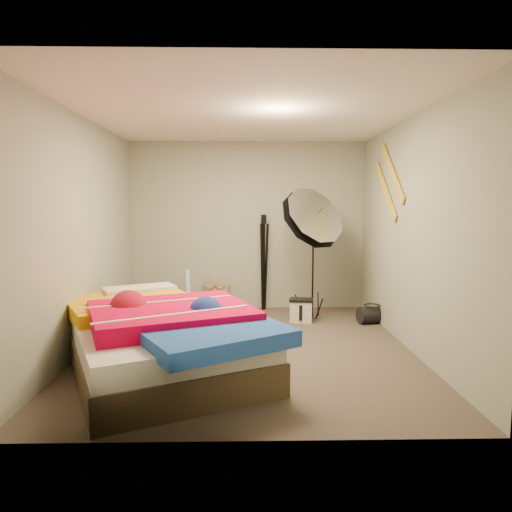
{
  "coord_description": "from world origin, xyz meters",
  "views": [
    {
      "loc": [
        -0.02,
        -4.87,
        1.55
      ],
      "look_at": [
        0.1,
        0.6,
        0.95
      ],
      "focal_mm": 32.0,
      "sensor_mm": 36.0,
      "label": 1
    }
  ],
  "objects_px": {
    "photo_umbrella": "(310,220)",
    "bed": "(162,336)",
    "camera_tripod": "(264,256)",
    "duffel_bag": "(372,315)",
    "tote_bag": "(217,297)",
    "wrapping_roll": "(188,292)",
    "camera_case": "(301,311)"
  },
  "relations": [
    {
      "from": "wrapping_roll",
      "to": "camera_case",
      "type": "relative_size",
      "value": 2.21
    },
    {
      "from": "tote_bag",
      "to": "bed",
      "type": "relative_size",
      "value": 0.14
    },
    {
      "from": "wrapping_roll",
      "to": "bed",
      "type": "height_order",
      "value": "bed"
    },
    {
      "from": "duffel_bag",
      "to": "photo_umbrella",
      "type": "height_order",
      "value": "photo_umbrella"
    },
    {
      "from": "photo_umbrella",
      "to": "camera_case",
      "type": "bearing_deg",
      "value": -144.25
    },
    {
      "from": "photo_umbrella",
      "to": "bed",
      "type": "bearing_deg",
      "value": -131.65
    },
    {
      "from": "camera_case",
      "to": "bed",
      "type": "relative_size",
      "value": 0.11
    },
    {
      "from": "tote_bag",
      "to": "wrapping_roll",
      "type": "distance_m",
      "value": 0.5
    },
    {
      "from": "duffel_bag",
      "to": "photo_umbrella",
      "type": "relative_size",
      "value": 0.19
    },
    {
      "from": "duffel_bag",
      "to": "camera_tripod",
      "type": "height_order",
      "value": "camera_tripod"
    },
    {
      "from": "tote_bag",
      "to": "duffel_bag",
      "type": "xyz_separation_m",
      "value": [
        2.11,
        -0.88,
        -0.08
      ]
    },
    {
      "from": "wrapping_roll",
      "to": "photo_umbrella",
      "type": "relative_size",
      "value": 0.34
    },
    {
      "from": "camera_case",
      "to": "duffel_bag",
      "type": "xyz_separation_m",
      "value": [
        0.93,
        -0.1,
        -0.03
      ]
    },
    {
      "from": "wrapping_roll",
      "to": "photo_umbrella",
      "type": "height_order",
      "value": "photo_umbrella"
    },
    {
      "from": "duffel_bag",
      "to": "photo_umbrella",
      "type": "xyz_separation_m",
      "value": [
        -0.81,
        0.19,
        1.25
      ]
    },
    {
      "from": "camera_case",
      "to": "duffel_bag",
      "type": "bearing_deg",
      "value": 3.33
    },
    {
      "from": "camera_tripod",
      "to": "bed",
      "type": "bearing_deg",
      "value": -112.8
    },
    {
      "from": "wrapping_roll",
      "to": "duffel_bag",
      "type": "xyz_separation_m",
      "value": [
        2.51,
        -0.6,
        -0.21
      ]
    },
    {
      "from": "photo_umbrella",
      "to": "camera_tripod",
      "type": "distance_m",
      "value": 1.04
    },
    {
      "from": "tote_bag",
      "to": "bed",
      "type": "bearing_deg",
      "value": -77.46
    },
    {
      "from": "camera_case",
      "to": "photo_umbrella",
      "type": "relative_size",
      "value": 0.15
    },
    {
      "from": "tote_bag",
      "to": "bed",
      "type": "distance_m",
      "value": 2.58
    },
    {
      "from": "tote_bag",
      "to": "camera_tripod",
      "type": "xyz_separation_m",
      "value": [
        0.7,
        -0.03,
        0.63
      ]
    },
    {
      "from": "camera_case",
      "to": "bed",
      "type": "bearing_deg",
      "value": -121.35
    },
    {
      "from": "duffel_bag",
      "to": "camera_case",
      "type": "bearing_deg",
      "value": 160.56
    },
    {
      "from": "tote_bag",
      "to": "photo_umbrella",
      "type": "relative_size",
      "value": 0.2
    },
    {
      "from": "wrapping_roll",
      "to": "photo_umbrella",
      "type": "xyz_separation_m",
      "value": [
        1.69,
        -0.41,
        1.04
      ]
    },
    {
      "from": "duffel_bag",
      "to": "photo_umbrella",
      "type": "bearing_deg",
      "value": 153.87
    },
    {
      "from": "tote_bag",
      "to": "wrapping_roll",
      "type": "height_order",
      "value": "wrapping_roll"
    },
    {
      "from": "tote_bag",
      "to": "bed",
      "type": "xyz_separation_m",
      "value": [
        -0.36,
        -2.55,
        0.14
      ]
    },
    {
      "from": "photo_umbrella",
      "to": "camera_tripod",
      "type": "height_order",
      "value": "photo_umbrella"
    },
    {
      "from": "camera_tripod",
      "to": "wrapping_roll",
      "type": "bearing_deg",
      "value": -167.41
    }
  ]
}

